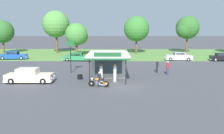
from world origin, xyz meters
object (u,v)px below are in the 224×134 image
at_px(gas_pump_offside, 115,74).
at_px(parked_car_back_row_centre, 179,57).
at_px(spare_tire_stack, 80,77).
at_px(featured_classic_sedan, 29,76).
at_px(parked_car_back_row_far_left, 13,56).
at_px(parked_car_back_row_centre_right, 223,57).
at_px(bystander_strolling_foreground, 157,66).
at_px(roadside_pole_sign, 70,51).
at_px(parked_car_back_row_far_right, 78,57).
at_px(bystander_leaning_by_kiosk, 123,62).
at_px(gas_pump_nearside, 101,73).
at_px(bystander_standing_back_lot, 168,68).
at_px(motorcycle_with_rider, 99,81).

xyz_separation_m(gas_pump_offside, parked_car_back_row_centre, (11.87, 17.17, -0.23)).
xyz_separation_m(parked_car_back_row_centre, spare_tire_stack, (-15.98, -15.81, -0.43)).
relative_size(featured_classic_sedan, parked_car_back_row_far_left, 0.98).
bearing_deg(parked_car_back_row_centre_right, spare_tire_stack, -147.41).
xyz_separation_m(parked_car_back_row_centre_right, parked_car_back_row_centre, (-8.03, 0.46, 0.04)).
distance_m(bystander_strolling_foreground, roadside_pole_sign, 11.77).
distance_m(parked_car_back_row_far_left, parked_car_back_row_centre, 31.44).
bearing_deg(parked_car_back_row_far_right, bystander_leaning_by_kiosk, -44.56).
bearing_deg(parked_car_back_row_far_right, roadside_pole_sign, -85.53).
distance_m(bystander_leaning_by_kiosk, roadside_pole_sign, 8.30).
height_order(parked_car_back_row_centre, bystander_strolling_foreground, bystander_strolling_foreground).
relative_size(gas_pump_nearside, spare_tire_stack, 3.50).
bearing_deg(gas_pump_offside, parked_car_back_row_far_right, 112.00).
xyz_separation_m(bystander_leaning_by_kiosk, roadside_pole_sign, (-7.11, -3.76, 2.03)).
xyz_separation_m(gas_pump_offside, bystander_strolling_foreground, (5.72, 5.42, -0.07)).
height_order(parked_car_back_row_centre_right, roadside_pole_sign, roadside_pole_sign).
relative_size(parked_car_back_row_centre, bystander_standing_back_lot, 2.85).
height_order(gas_pump_offside, featured_classic_sedan, gas_pump_offside).
xyz_separation_m(motorcycle_with_rider, parked_car_back_row_centre_right, (21.53, 18.93, 0.01)).
bearing_deg(spare_tire_stack, parked_car_back_row_far_left, 131.46).
distance_m(featured_classic_sedan, spare_tire_stack, 5.63).
xyz_separation_m(motorcycle_with_rider, spare_tire_stack, (-2.48, 3.58, -0.38)).
height_order(parked_car_back_row_centre, roadside_pole_sign, roadside_pole_sign).
height_order(gas_pump_offside, bystander_standing_back_lot, gas_pump_offside).
bearing_deg(gas_pump_offside, bystander_leaning_by_kiosk, 81.98).
height_order(bystander_standing_back_lot, spare_tire_stack, bystander_standing_back_lot).
bearing_deg(parked_car_back_row_far_right, parked_car_back_row_centre_right, -0.14).
bearing_deg(motorcycle_with_rider, roadside_pole_sign, 119.98).
relative_size(gas_pump_offside, parked_car_back_row_centre, 0.41).
distance_m(parked_car_back_row_centre_right, parked_car_back_row_centre, 8.04).
height_order(motorcycle_with_rider, roadside_pole_sign, roadside_pole_sign).
relative_size(bystander_strolling_foreground, roadside_pole_sign, 0.38).
relative_size(parked_car_back_row_far_right, spare_tire_stack, 9.20).
xyz_separation_m(parked_car_back_row_far_right, parked_car_back_row_centre_right, (26.68, -0.07, -0.01)).
bearing_deg(parked_car_back_row_far_right, bystander_standing_back_lot, -43.44).
xyz_separation_m(gas_pump_nearside, bystander_strolling_foreground, (7.25, 5.42, -0.10)).
height_order(gas_pump_nearside, bystander_strolling_foreground, gas_pump_nearside).
bearing_deg(parked_car_back_row_centre_right, roadside_pole_sign, -155.77).
relative_size(parked_car_back_row_centre_right, spare_tire_stack, 8.46).
bearing_deg(motorcycle_with_rider, bystander_leaning_by_kiosk, 75.45).
distance_m(featured_classic_sedan, parked_car_back_row_centre, 27.61).
xyz_separation_m(gas_pump_nearside, roadside_pole_sign, (-4.33, 5.11, 1.99)).
relative_size(parked_car_back_row_far_right, bystander_standing_back_lot, 3.15).
distance_m(featured_classic_sedan, bystander_standing_back_lot, 16.79).
bearing_deg(motorcycle_with_rider, gas_pump_nearside, 87.42).
xyz_separation_m(gas_pump_offside, featured_classic_sedan, (-9.45, -0.37, -0.21)).
distance_m(gas_pump_offside, bystander_strolling_foreground, 7.88).
distance_m(motorcycle_with_rider, spare_tire_stack, 4.37).
height_order(gas_pump_nearside, spare_tire_stack, gas_pump_nearside).
bearing_deg(parked_car_back_row_far_left, bystander_standing_back_lot, -29.47).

